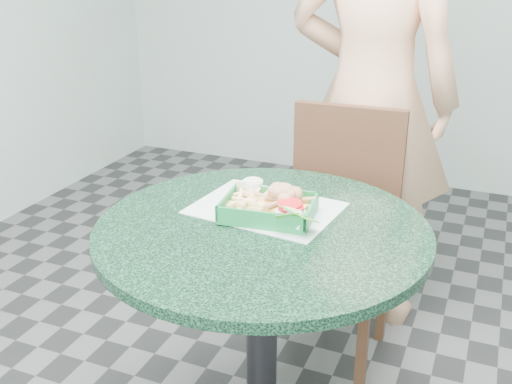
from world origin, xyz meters
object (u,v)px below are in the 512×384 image
at_px(diner_person, 375,45).
at_px(dining_chair, 338,219).
at_px(cafe_table, 262,288).
at_px(food_basket, 268,218).
at_px(sauce_ramekin, 257,191).
at_px(crab_sandwich, 284,205).

bearing_deg(diner_person, dining_chair, 89.88).
distance_m(cafe_table, food_basket, 0.19).
relative_size(diner_person, sauce_ramekin, 38.31).
height_order(dining_chair, food_basket, dining_chair).
bearing_deg(cafe_table, food_basket, 93.90).
height_order(cafe_table, food_basket, food_basket).
bearing_deg(dining_chair, food_basket, -96.83).
bearing_deg(food_basket, sauce_ramekin, 127.09).
height_order(dining_chair, diner_person, diner_person).
distance_m(dining_chair, sauce_ramekin, 0.55).
xyz_separation_m(cafe_table, sauce_ramekin, (-0.08, 0.15, 0.22)).
relative_size(cafe_table, dining_chair, 0.95).
bearing_deg(diner_person, crab_sandwich, 91.65).
bearing_deg(crab_sandwich, cafe_table, -110.74).
bearing_deg(dining_chair, sauce_ramekin, -106.38).
bearing_deg(food_basket, cafe_table, -86.10).
bearing_deg(diner_person, food_basket, 89.45).
distance_m(cafe_table, dining_chair, 0.62).
height_order(crab_sandwich, sauce_ramekin, crab_sandwich).
xyz_separation_m(cafe_table, dining_chair, (0.05, 0.62, -0.05)).
distance_m(diner_person, food_basket, 0.94).
relative_size(cafe_table, diner_person, 0.40).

